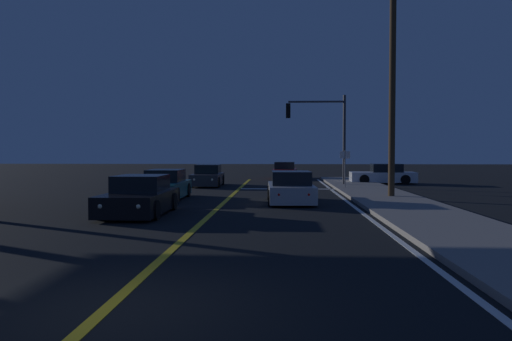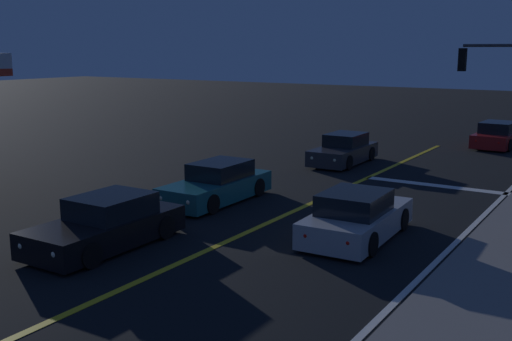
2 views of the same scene
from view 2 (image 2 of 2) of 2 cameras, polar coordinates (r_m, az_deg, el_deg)
The scene contains 9 objects.
sidewalk_right at distance 13.77m, azimuth 21.69°, elevation -11.13°, with size 3.20×42.60×0.15m, color gray.
lane_line_center at distance 16.45m, azimuth -3.54°, elevation -6.93°, with size 0.20×40.23×0.01m, color gold.
lane_line_edge_right at distance 14.19m, azimuth 14.22°, elevation -10.28°, with size 0.16×40.23×0.01m, color white.
stop_bar at distance 24.40m, azimuth 16.31°, elevation -1.34°, with size 5.51×0.50×0.01m, color white.
car_mid_block_charcoal at distance 28.21m, azimuth 8.12°, elevation 1.85°, with size 1.87×4.35×1.34m.
car_parked_curb_silver at distance 17.12m, azimuth 9.28°, elevation -4.31°, with size 2.06×4.33×1.34m.
car_lead_oncoming_red at distance 35.06m, azimuth 21.48°, elevation 3.01°, with size 2.04×4.56×1.34m.
car_following_oncoming_black at distance 16.69m, azimuth -13.65°, elevation -4.89°, with size 2.01×4.44×1.34m.
car_far_approaching_teal at distance 20.99m, azimuth -3.61°, elevation -1.29°, with size 1.88×4.58×1.34m.
Camera 2 is at (9.20, -0.80, 5.13)m, focal length 43.28 mm.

